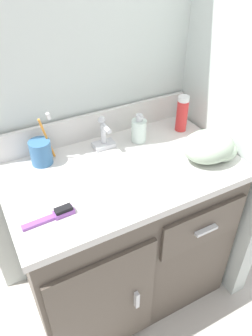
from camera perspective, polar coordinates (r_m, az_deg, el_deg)
The scene contains 11 objects.
ground_plane at distance 1.84m, azimuth -0.42°, elevation -19.75°, with size 6.00×6.00×0.00m, color beige.
wall_back at distance 1.37m, azimuth -7.21°, elevation 18.08°, with size 1.09×0.08×2.20m, color silver.
wall_right at distance 1.39m, azimuth 19.04°, elevation 16.66°, with size 0.08×0.62×2.20m, color silver.
vanity at distance 1.51m, azimuth -0.48°, elevation -11.42°, with size 0.91×0.56×0.78m.
backsplash at distance 1.43m, azimuth -5.50°, elevation 7.42°, with size 0.91×0.02×0.12m.
sink_faucet at distance 1.36m, azimuth -3.90°, elevation 5.38°, with size 0.09×0.09×0.14m.
toothbrush_cup at distance 1.30m, azimuth -14.58°, elevation 2.75°, with size 0.10×0.08×0.20m.
soap_dispenser at distance 1.40m, azimuth 2.26°, elevation 6.63°, with size 0.06×0.07×0.13m.
shaving_cream_can at distance 1.48m, azimuth 9.74°, elevation 9.31°, with size 0.05×0.05×0.16m.
hairbrush at distance 1.08m, azimuth -12.13°, elevation -7.97°, with size 0.17×0.04×0.03m.
hand_towel at distance 1.33m, azimuth 14.62°, elevation 3.54°, with size 0.22×0.18×0.11m.
Camera 1 is at (-0.46, -0.89, 1.54)m, focal length 35.00 mm.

